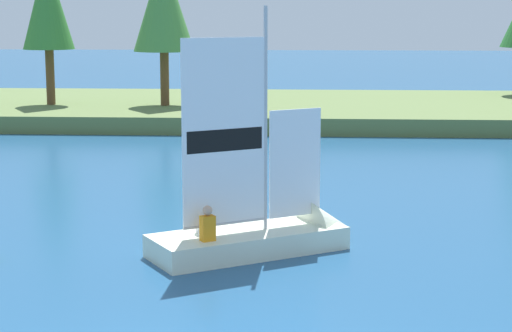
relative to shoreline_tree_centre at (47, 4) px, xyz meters
The scene contains 4 objects.
shore_bank 11.73m from the shoreline_tree_centre, ahead, with size 80.00×13.06×0.73m, color #5B703D.
shoreline_tree_centre is the anchor object (origin of this frame).
shoreline_tree_midright 5.31m from the shoreline_tree_centre, ahead, with size 2.76×2.76×6.82m.
sailboat 25.12m from the shoreline_tree_centre, 62.92° to the right, with size 4.74×3.70×5.62m.
Camera 1 is at (1.35, -11.26, 5.12)m, focal length 63.16 mm.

